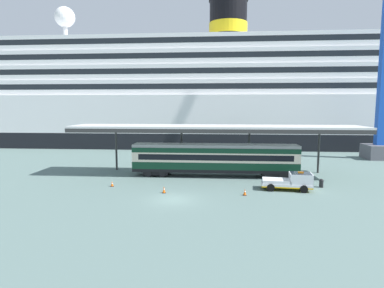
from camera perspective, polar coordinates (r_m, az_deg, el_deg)
The scene contains 9 objects.
ground_plane at distance 31.23m, azimuth -3.22°, elevation -9.84°, with size 400.00×400.00×0.00m, color slate.
cruise_ship at distance 75.71m, azimuth 6.74°, elevation 8.37°, with size 138.81×22.98×33.18m.
platform_canopy at distance 40.92m, azimuth 4.13°, elevation 2.92°, with size 36.88×5.99×6.44m.
train_carriage at distance 40.95m, azimuth 4.08°, elevation -2.56°, with size 20.84×2.81×4.11m.
service_truck at distance 35.94m, azimuth 17.29°, elevation -6.30°, with size 5.38×2.67×2.02m.
traffic_cone_near at distance 33.46m, azimuth -5.02°, elevation -8.09°, with size 0.36×0.36×0.72m.
traffic_cone_mid at distance 32.93m, azimuth 9.37°, elevation -8.44°, with size 0.36×0.36×0.68m.
traffic_cone_far at distance 37.08m, azimuth -14.04°, elevation -6.88°, with size 0.36×0.36×0.62m.
quay_bollard at distance 38.31m, azimuth 22.03°, elevation -6.41°, with size 0.48×0.48×0.96m.
Camera 1 is at (4.05, -29.66, 8.90)m, focal length 29.95 mm.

